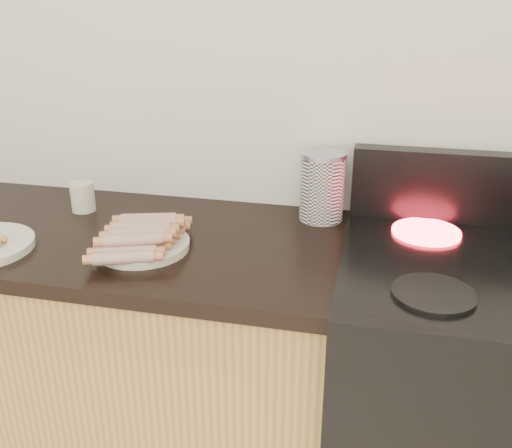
% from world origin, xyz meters
% --- Properties ---
extents(wall_back, '(4.00, 0.04, 2.60)m').
position_xyz_m(wall_back, '(0.00, 2.00, 1.30)').
color(wall_back, silver).
rests_on(wall_back, ground).
extents(stove, '(0.76, 0.65, 0.91)m').
position_xyz_m(stove, '(0.78, 1.68, 0.46)').
color(stove, black).
rests_on(stove, floor).
extents(stove_panel, '(0.76, 0.06, 0.20)m').
position_xyz_m(stove_panel, '(0.78, 1.96, 1.01)').
color(stove_panel, black).
rests_on(stove_panel, stove).
extents(burner_near_left, '(0.18, 0.18, 0.01)m').
position_xyz_m(burner_near_left, '(0.61, 1.51, 0.92)').
color(burner_near_left, black).
rests_on(burner_near_left, stove).
extents(burner_far_left, '(0.18, 0.18, 0.01)m').
position_xyz_m(burner_far_left, '(0.61, 1.84, 0.92)').
color(burner_far_left, '#FF1E2D').
rests_on(burner_far_left, stove).
extents(main_plate, '(0.29, 0.29, 0.02)m').
position_xyz_m(main_plate, '(-0.10, 1.60, 0.91)').
color(main_plate, white).
rests_on(main_plate, counter_slab).
extents(hotdog_pile, '(0.15, 0.30, 0.06)m').
position_xyz_m(hotdog_pile, '(-0.10, 1.60, 0.94)').
color(hotdog_pile, '#A0443E').
rests_on(hotdog_pile, main_plate).
extents(canister, '(0.13, 0.13, 0.20)m').
position_xyz_m(canister, '(0.32, 1.91, 1.00)').
color(canister, white).
rests_on(canister, counter_slab).
extents(mug, '(0.08, 0.08, 0.09)m').
position_xyz_m(mug, '(-0.38, 1.82, 0.94)').
color(mug, white).
rests_on(mug, counter_slab).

